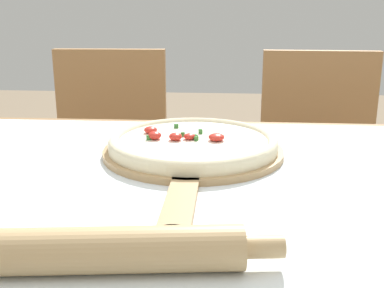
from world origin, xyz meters
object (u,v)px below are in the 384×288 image
pizza (193,142)px  pizza_peel (192,155)px  chair_left (109,163)px  chair_right (318,168)px  rolling_pin (96,250)px

pizza → pizza_peel: bearing=-89.2°
pizza_peel → chair_left: size_ratio=0.63×
chair_left → pizza_peel: bearing=-65.2°
pizza_peel → chair_left: (-0.33, 0.65, -0.24)m
pizza_peel → pizza: pizza is taller
pizza_peel → chair_right: bearing=60.5°
pizza → chair_left: (-0.33, 0.63, -0.26)m
pizza_peel → chair_right: 0.79m
chair_right → pizza_peel: bearing=-117.8°
rolling_pin → chair_left: size_ratio=0.47×
pizza → chair_left: chair_left is taller
pizza → chair_right: 0.77m
pizza_peel → pizza: (-0.00, 0.02, 0.02)m
rolling_pin → chair_right: bearing=67.4°
pizza → rolling_pin: rolling_pin is taller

